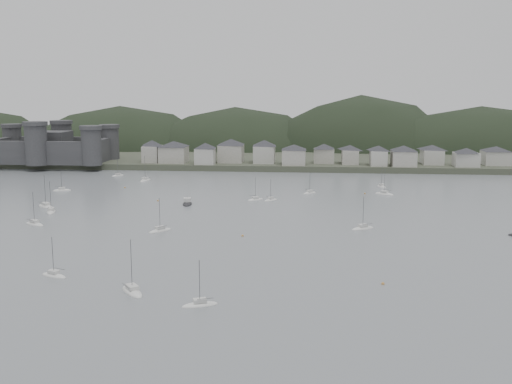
# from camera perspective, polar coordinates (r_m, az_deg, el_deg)

# --- Properties ---
(ground) EXTENTS (900.00, 900.00, 0.00)m
(ground) POSITION_cam_1_polar(r_m,az_deg,el_deg) (135.65, -2.96, -7.81)
(ground) COLOR slate
(ground) RESTS_ON ground
(far_shore_land) EXTENTS (900.00, 250.00, 3.00)m
(far_shore_land) POSITION_cam_1_polar(r_m,az_deg,el_deg) (425.26, 2.75, 4.35)
(far_shore_land) COLOR #383D2D
(far_shore_land) RESTS_ON ground
(forested_ridge) EXTENTS (851.55, 103.94, 102.57)m
(forested_ridge) POSITION_cam_1_polar(r_m,az_deg,el_deg) (401.06, 3.26, 2.19)
(forested_ridge) COLOR black
(forested_ridge) RESTS_ON ground
(castle) EXTENTS (66.00, 43.00, 20.00)m
(castle) POSITION_cam_1_polar(r_m,az_deg,el_deg) (339.00, -18.95, 4.10)
(castle) COLOR #363639
(castle) RESTS_ON far_shore_land
(waterfront_town) EXTENTS (451.48, 28.46, 12.92)m
(waterfront_town) POSITION_cam_1_polar(r_m,az_deg,el_deg) (314.62, 11.09, 3.63)
(waterfront_town) COLOR #9C9B8F
(waterfront_town) RESTS_ON far_shore_land
(sailboat_lead) EXTENTS (6.60, 5.93, 9.25)m
(sailboat_lead) POSITION_cam_1_polar(r_m,az_deg,el_deg) (224.74, -0.06, -0.73)
(sailboat_lead) COLOR silver
(sailboat_lead) RESTS_ON ground
(moored_fleet) EXTENTS (267.06, 175.48, 12.30)m
(moored_fleet) POSITION_cam_1_polar(r_m,az_deg,el_deg) (191.48, -6.19, -2.62)
(moored_fleet) COLOR silver
(moored_fleet) RESTS_ON ground
(motor_launch_far) EXTENTS (4.47, 9.36, 4.13)m
(motor_launch_far) POSITION_cam_1_polar(r_m,az_deg,el_deg) (217.78, -6.52, -1.10)
(motor_launch_far) COLOR black
(motor_launch_far) RESTS_ON ground
(mooring_buoys) EXTENTS (185.40, 119.60, 0.70)m
(mooring_buoys) POSITION_cam_1_polar(r_m,az_deg,el_deg) (195.35, -0.97, -2.32)
(mooring_buoys) COLOR #C38A41
(mooring_buoys) RESTS_ON ground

